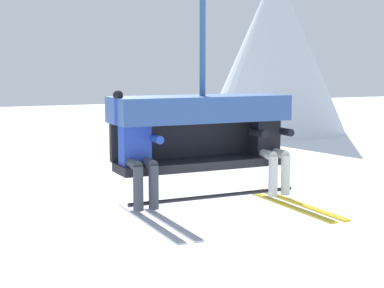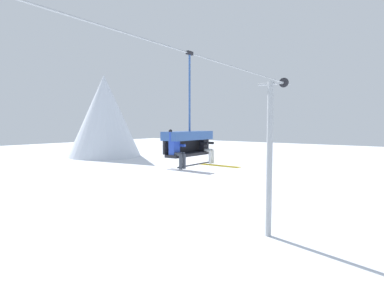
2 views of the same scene
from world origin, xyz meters
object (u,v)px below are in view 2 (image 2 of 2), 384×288
(lift_tower_far, at_px, (270,156))
(skier_blue, at_px, (177,149))
(chairlift_chair, at_px, (188,139))
(skier_black, at_px, (207,147))

(lift_tower_far, relative_size, skier_blue, 5.66)
(chairlift_chair, relative_size, skier_black, 2.29)
(chairlift_chair, distance_m, skier_blue, 0.93)
(chairlift_chair, relative_size, skier_blue, 2.29)
(skier_black, bearing_deg, chairlift_chair, 165.45)
(lift_tower_far, bearing_deg, skier_blue, -174.66)
(lift_tower_far, distance_m, skier_black, 8.33)
(skier_blue, bearing_deg, chairlift_chair, 14.06)
(lift_tower_far, xyz_separation_m, skier_black, (-8.20, -0.93, 1.09))
(skier_black, bearing_deg, lift_tower_far, 6.48)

